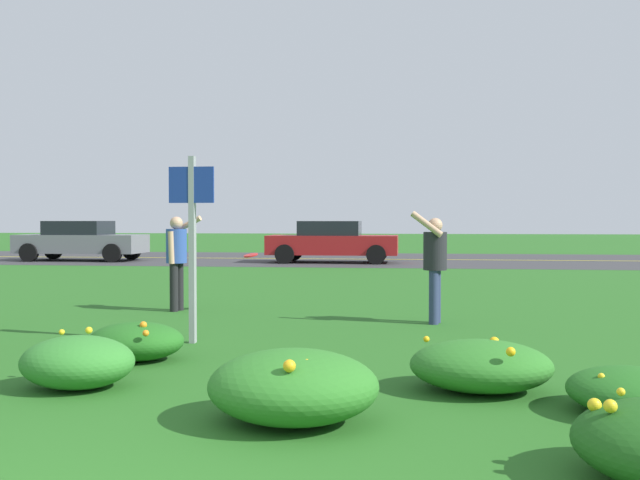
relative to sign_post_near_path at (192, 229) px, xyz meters
The scene contains 14 objects.
ground_plane 6.73m from the sign_post_near_path, 82.84° to the left, with size 120.00×120.00×0.00m, color #26601E.
highway_strip 18.84m from the sign_post_near_path, 87.50° to the left, with size 120.00×9.73×0.01m, color #38383A.
highway_center_stripe 18.84m from the sign_post_near_path, 87.50° to the left, with size 120.00×0.16×0.00m, color yellow.
daylily_clump_front_center 3.90m from the sign_post_near_path, 61.40° to the right, with size 1.29×1.18×0.55m.
daylily_clump_mid_center 4.06m from the sign_post_near_path, 32.58° to the right, with size 1.25×1.05×0.47m.
daylily_clump_near_camera 1.67m from the sign_post_near_path, 103.79° to the right, with size 1.04×0.89×0.44m.
daylily_clump_mid_right 5.29m from the sign_post_near_path, 31.88° to the right, with size 0.99×1.04×0.36m.
daylily_clump_mid_left 2.72m from the sign_post_near_path, 97.23° to the right, with size 1.02×0.88×0.51m.
sign_post_near_path is the anchor object (origin of this frame).
person_thrower_blue_shirt 3.26m from the sign_post_near_path, 111.66° to the left, with size 0.57×0.52×1.58m.
person_catcher_dark_shirt 3.67m from the sign_post_near_path, 34.50° to the left, with size 0.53×0.52×1.64m.
frisbee_red 3.05m from the sign_post_near_path, 88.98° to the left, with size 0.24×0.24×0.10m.
car_gray_leftmost 19.03m from the sign_post_near_path, 119.30° to the left, with size 4.50×2.00×1.45m.
car_red_center_left 16.60m from the sign_post_near_path, 90.31° to the left, with size 4.50×2.00×1.45m.
Camera 1 is at (1.84, -2.90, 1.52)m, focal length 40.89 mm.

